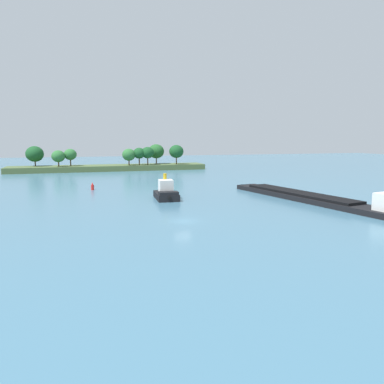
# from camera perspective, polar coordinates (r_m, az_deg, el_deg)

# --- Properties ---
(ground_plane) EXTENTS (400.00, 400.00, 0.00)m
(ground_plane) POSITION_cam_1_polar(r_m,az_deg,el_deg) (57.28, -1.33, -4.39)
(ground_plane) COLOR teal
(treeline_island) EXTENTS (72.71, 11.49, 9.74)m
(treeline_island) POSITION_cam_1_polar(r_m,az_deg,el_deg) (147.07, -11.99, 4.44)
(treeline_island) COLOR #4C6038
(treeline_island) RESTS_ON ground
(cargo_barge) EXTENTS (12.60, 40.81, 5.58)m
(cargo_barge) POSITION_cam_1_polar(r_m,az_deg,el_deg) (78.40, 17.06, -0.71)
(cargo_barge) COLOR black
(cargo_barge) RESTS_ON ground
(tugboat) EXTENTS (4.65, 8.82, 5.12)m
(tugboat) POSITION_cam_1_polar(r_m,az_deg,el_deg) (77.38, -3.90, -0.10)
(tugboat) COLOR black
(tugboat) RESTS_ON ground
(channel_buoy_red) EXTENTS (0.70, 0.70, 1.90)m
(channel_buoy_red) POSITION_cam_1_polar(r_m,az_deg,el_deg) (93.65, -14.73, 0.79)
(channel_buoy_red) COLOR red
(channel_buoy_red) RESTS_ON ground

